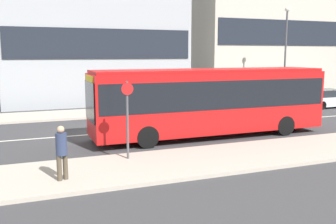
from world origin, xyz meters
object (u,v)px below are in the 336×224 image
Objects in this scene: parked_car_0 at (272,101)px; parked_car_1 at (327,99)px; bus_stop_sign at (127,114)px; pedestrian_near_stop at (62,149)px; city_bus at (210,98)px; street_lamp at (286,46)px.

parked_car_1 is at bearing -2.42° from parked_car_0.
parked_car_0 is 15.69m from bus_stop_sign.
parked_car_0 is at bearing 13.32° from pedestrian_near_stop.
bus_stop_sign is (-12.90, -8.86, 1.13)m from parked_car_0.
parked_car_1 is at bearing 6.12° from pedestrian_near_stop.
city_bus is 10.13m from parked_car_0.
parked_car_0 is at bearing 37.07° from city_bus.
city_bus is at bearing 30.59° from bus_stop_sign.
parked_car_0 is 0.61× the size of street_lamp.
pedestrian_near_stop is 0.59× the size of bus_stop_sign.
street_lamp reaches higher than pedestrian_near_stop.
street_lamp is (2.59, 2.11, 3.91)m from parked_car_0.
parked_car_1 is at bearing -46.98° from street_lamp.
street_lamp reaches higher than bus_stop_sign.
street_lamp is at bearing 133.02° from parked_car_1.
city_bus reaches higher than parked_car_0.
city_bus is at bearing -155.63° from parked_car_1.
city_bus is at bearing -143.34° from parked_car_0.
street_lamp is (10.65, 8.11, 2.70)m from city_bus.
bus_stop_sign is 19.18m from street_lamp.
parked_car_0 is at bearing 177.58° from parked_car_1.
pedestrian_near_stop reaches higher than parked_car_0.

